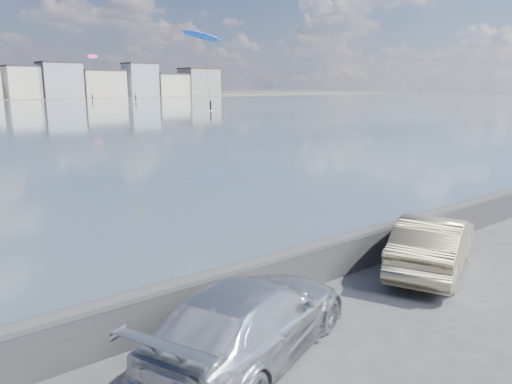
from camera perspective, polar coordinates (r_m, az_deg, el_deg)
ground at (r=9.82m, az=10.53°, el=-17.42°), size 700.00×700.00×0.00m
seawall at (r=11.31m, az=0.15°, el=-9.81°), size 400.00×0.36×1.08m
car_silver at (r=9.16m, az=-0.64°, el=-14.35°), size 5.40×3.73×1.45m
car_champagne at (r=13.95m, az=19.57°, el=-5.54°), size 4.77×3.21×1.49m
kitesurfer_3 at (r=102.99m, az=-6.23°, el=17.17°), size 7.79×9.40×15.90m
kitesurfer_4 at (r=175.14m, az=-18.19°, el=14.44°), size 7.56×10.04×15.29m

